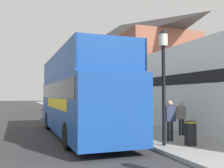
# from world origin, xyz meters

# --- Properties ---
(ground_plane) EXTENTS (144.00, 144.00, 0.00)m
(ground_plane) POSITION_xyz_m (0.00, 21.00, 0.00)
(ground_plane) COLOR #333335
(sidewalk) EXTENTS (3.25, 108.00, 0.14)m
(sidewalk) POSITION_xyz_m (6.44, 18.00, 0.07)
(sidewalk) COLOR #999993
(sidewalk) RESTS_ON ground_plane
(brick_terrace_rear) EXTENTS (6.00, 20.89, 9.93)m
(brick_terrace_rear) POSITION_xyz_m (11.07, 22.79, 4.96)
(brick_terrace_rear) COLOR #935642
(brick_terrace_rear) RESTS_ON ground_plane
(tour_bus) EXTENTS (2.58, 10.08, 3.92)m
(tour_bus) POSITION_xyz_m (3.06, 8.16, 1.76)
(tour_bus) COLOR #19479E
(tour_bus) RESTS_ON ground_plane
(parked_car_ahead_of_bus) EXTENTS (1.95, 4.27, 1.38)m
(parked_car_ahead_of_bus) POSITION_xyz_m (3.65, 16.37, 0.64)
(parked_car_ahead_of_bus) COLOR silver
(parked_car_ahead_of_bus) RESTS_ON ground_plane
(pedestrian_second) EXTENTS (0.43, 0.24, 1.63)m
(pedestrian_second) POSITION_xyz_m (6.04, 4.74, 1.12)
(pedestrian_second) COLOR #232328
(pedestrian_second) RESTS_ON sidewalk
(pedestrian_third) EXTENTS (0.40, 0.22, 1.54)m
(pedestrian_third) POSITION_xyz_m (7.36, 5.87, 1.07)
(pedestrian_third) COLOR #232328
(pedestrian_third) RESTS_ON sidewalk
(lamp_post_nearest) EXTENTS (0.35, 0.35, 4.36)m
(lamp_post_nearest) POSITION_xyz_m (5.33, 4.01, 3.17)
(lamp_post_nearest) COLOR black
(lamp_post_nearest) RESTS_ON sidewalk
(lamp_post_second) EXTENTS (0.35, 0.35, 4.55)m
(lamp_post_second) POSITION_xyz_m (5.24, 11.17, 3.29)
(lamp_post_second) COLOR black
(lamp_post_second) RESTS_ON sidewalk
(lamp_post_third) EXTENTS (0.35, 0.35, 5.00)m
(lamp_post_third) POSITION_xyz_m (5.21, 18.32, 3.57)
(lamp_post_third) COLOR black
(lamp_post_third) RESTS_ON sidewalk
(litter_bin) EXTENTS (0.48, 0.48, 0.88)m
(litter_bin) POSITION_xyz_m (6.28, 3.73, 0.61)
(litter_bin) COLOR black
(litter_bin) RESTS_ON sidewalk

